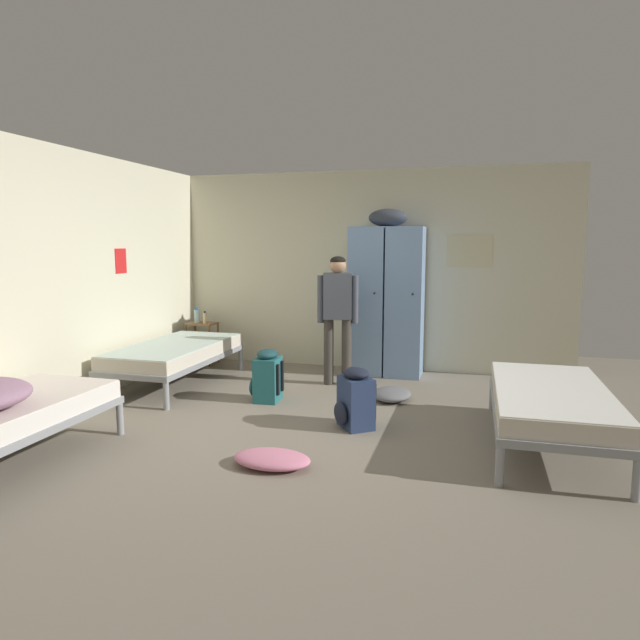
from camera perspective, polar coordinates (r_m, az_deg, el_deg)
The scene contains 13 objects.
ground_plane at distance 5.09m, azimuth -0.80°, elevation -11.04°, with size 8.30×8.30×0.00m, color gray.
room_backdrop at distance 6.51m, azimuth -8.42°, elevation 4.61°, with size 5.19×5.25×2.58m.
locker_bank at distance 7.05m, azimuth 6.82°, elevation 2.24°, with size 0.90×0.55×2.07m.
shelf_unit at distance 7.86m, azimuth -11.92°, elevation -1.90°, with size 0.38×0.30×0.57m.
bed_right at distance 4.95m, azimuth 22.46°, elevation -7.59°, with size 0.90×1.90×0.49m.
bed_left_rear at distance 6.74m, azimuth -14.54°, elevation -3.27°, with size 0.90×1.90×0.49m.
person_traveler at distance 6.47m, azimuth 1.82°, elevation 1.23°, with size 0.47×0.25×1.50m.
water_bottle at distance 7.86m, azimuth -12.43°, elevation 0.42°, with size 0.07×0.07×0.21m.
lotion_bottle at distance 7.74m, azimuth -11.66°, elevation 0.22°, with size 0.05×0.05×0.17m.
backpack_teal at distance 5.92m, azimuth -5.45°, elevation -5.76°, with size 0.35×0.34×0.55m.
backpack_navy at distance 5.06m, azimuth 3.58°, elevation -8.09°, with size 0.42×0.41×0.55m.
clothes_pile_pink at distance 4.29m, azimuth -4.92°, elevation -13.95°, with size 0.59×0.37×0.11m.
clothes_pile_grey at distance 6.01m, azimuth 7.32°, elevation -7.52°, with size 0.41×0.49×0.13m.
Camera 1 is at (1.36, -4.62, 1.64)m, focal length 31.39 mm.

